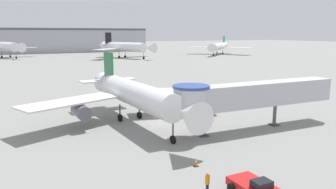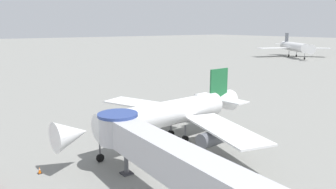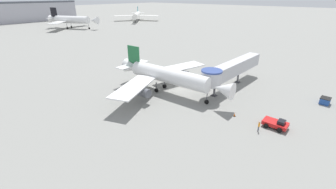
{
  "view_description": "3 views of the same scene",
  "coord_description": "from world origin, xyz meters",
  "px_view_note": "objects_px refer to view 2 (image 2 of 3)",
  "views": [
    {
      "loc": [
        -17.22,
        -38.01,
        11.53
      ],
      "look_at": [
        0.26,
        -2.84,
        4.16
      ],
      "focal_mm": 35.0,
      "sensor_mm": 36.0,
      "label": 1
    },
    {
      "loc": [
        29.53,
        -22.37,
        14.58
      ],
      "look_at": [
        -5.53,
        3.15,
        5.51
      ],
      "focal_mm": 35.0,
      "sensor_mm": 36.0,
      "label": 2
    },
    {
      "loc": [
        -36.1,
        -28.15,
        19.3
      ],
      "look_at": [
        -8.3,
        -4.24,
        2.86
      ],
      "focal_mm": 24.0,
      "sensor_mm": 36.0,
      "label": 3
    }
  ],
  "objects_px": {
    "main_airplane": "(169,114)",
    "traffic_cone_starboard_wing": "(222,174)",
    "traffic_cone_near_nose": "(40,170)",
    "background_jet_gray_tail": "(295,47)",
    "jet_bridge": "(159,152)"
  },
  "relations": [
    {
      "from": "main_airplane",
      "to": "traffic_cone_near_nose",
      "type": "height_order",
      "value": "main_airplane"
    },
    {
      "from": "jet_bridge",
      "to": "background_jet_gray_tail",
      "type": "relative_size",
      "value": 0.73
    },
    {
      "from": "main_airplane",
      "to": "traffic_cone_starboard_wing",
      "type": "relative_size",
      "value": 38.68
    },
    {
      "from": "jet_bridge",
      "to": "traffic_cone_near_nose",
      "type": "distance_m",
      "value": 13.76
    },
    {
      "from": "traffic_cone_starboard_wing",
      "to": "background_jet_gray_tail",
      "type": "xyz_separation_m",
      "value": [
        -70.31,
        119.3,
        4.57
      ]
    },
    {
      "from": "background_jet_gray_tail",
      "to": "traffic_cone_near_nose",
      "type": "bearing_deg",
      "value": -119.93
    },
    {
      "from": "main_airplane",
      "to": "background_jet_gray_tail",
      "type": "xyz_separation_m",
      "value": [
        -59.06,
        117.61,
        1.22
      ]
    },
    {
      "from": "jet_bridge",
      "to": "traffic_cone_near_nose",
      "type": "xyz_separation_m",
      "value": [
        -11.23,
        -6.91,
        -3.93
      ]
    },
    {
      "from": "main_airplane",
      "to": "traffic_cone_near_nose",
      "type": "distance_m",
      "value": 16.26
    },
    {
      "from": "traffic_cone_near_nose",
      "to": "background_jet_gray_tail",
      "type": "bearing_deg",
      "value": 113.76
    },
    {
      "from": "jet_bridge",
      "to": "background_jet_gray_tail",
      "type": "bearing_deg",
      "value": 120.48
    },
    {
      "from": "traffic_cone_starboard_wing",
      "to": "background_jet_gray_tail",
      "type": "distance_m",
      "value": 138.56
    },
    {
      "from": "background_jet_gray_tail",
      "to": "jet_bridge",
      "type": "bearing_deg",
      "value": -114.75
    },
    {
      "from": "traffic_cone_near_nose",
      "to": "main_airplane",
      "type": "bearing_deg",
      "value": 88.95
    },
    {
      "from": "background_jet_gray_tail",
      "to": "main_airplane",
      "type": "bearing_deg",
      "value": -117.03
    }
  ]
}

